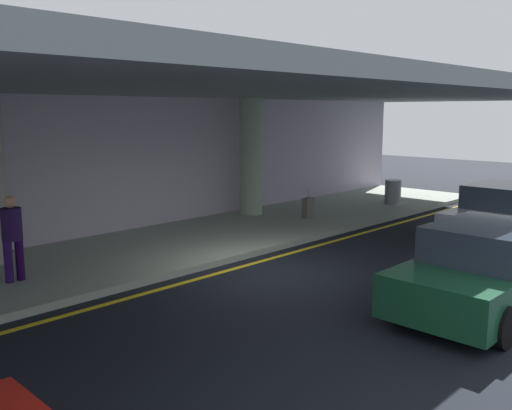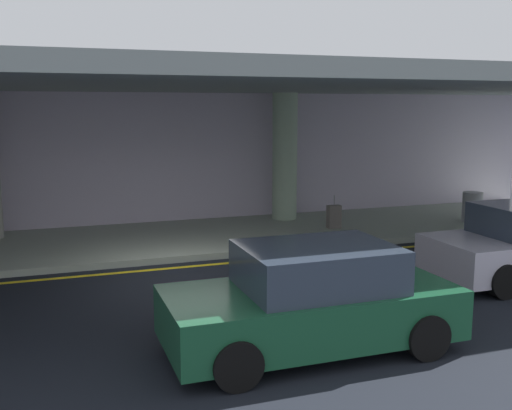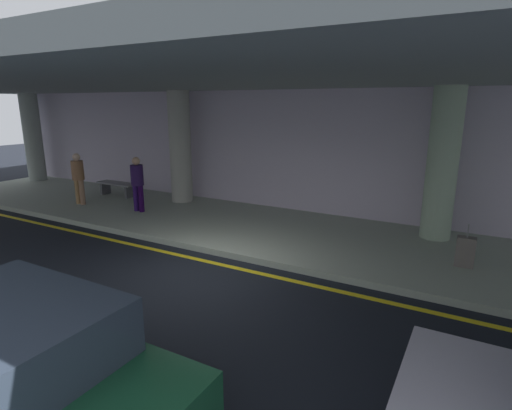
% 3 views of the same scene
% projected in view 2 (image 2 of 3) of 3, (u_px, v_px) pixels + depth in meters
% --- Properties ---
extents(ground_plane, '(60.00, 60.00, 0.00)m').
position_uv_depth(ground_plane, '(184.00, 275.00, 12.23)').
color(ground_plane, black).
extents(sidewalk, '(26.00, 4.20, 0.15)m').
position_uv_depth(sidewalk, '(157.00, 240.00, 15.10)').
color(sidewalk, '#98A393').
rests_on(sidewalk, ground).
extents(lane_stripe_yellow, '(26.00, 0.14, 0.01)m').
position_uv_depth(lane_stripe_yellow, '(178.00, 267.00, 12.80)').
color(lane_stripe_yellow, yellow).
rests_on(lane_stripe_yellow, ground).
extents(support_column_center, '(0.72, 0.72, 3.65)m').
position_uv_depth(support_column_center, '(285.00, 157.00, 17.34)').
color(support_column_center, '#92A98F').
rests_on(support_column_center, sidewalk).
extents(ceiling_overhang, '(28.00, 13.20, 0.30)m').
position_uv_depth(ceiling_overhang, '(157.00, 83.00, 14.01)').
color(ceiling_overhang, gray).
rests_on(ceiling_overhang, support_column_far_left).
extents(terminal_back_wall, '(26.00, 0.30, 3.80)m').
position_uv_depth(terminal_back_wall, '(141.00, 161.00, 16.90)').
color(terminal_back_wall, '#B6ABC0').
rests_on(terminal_back_wall, ground).
extents(car_dark_green, '(4.10, 1.92, 1.50)m').
position_uv_depth(car_dark_green, '(312.00, 300.00, 8.40)').
color(car_dark_green, '#17492D').
rests_on(car_dark_green, ground).
extents(suitcase_upright_primary, '(0.36, 0.22, 0.90)m').
position_uv_depth(suitcase_upright_primary, '(334.00, 217.00, 16.21)').
color(suitcase_upright_primary, '#615A54').
rests_on(suitcase_upright_primary, sidewalk).
extents(trash_bin_steel, '(0.56, 0.56, 0.85)m').
position_uv_depth(trash_bin_steel, '(472.00, 207.00, 17.08)').
color(trash_bin_steel, gray).
rests_on(trash_bin_steel, sidewalk).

